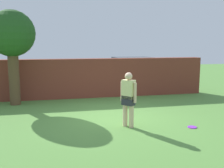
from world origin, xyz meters
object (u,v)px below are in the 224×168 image
at_px(person, 128,97).
at_px(car, 132,73).
at_px(frisbee_purple, 192,127).
at_px(tree, 12,36).

relative_size(person, car, 0.38).
relative_size(car, frisbee_purple, 15.82).
xyz_separation_m(person, frisbee_purple, (1.82, -0.48, -0.89)).
height_order(car, frisbee_purple, car).
bearing_deg(person, tree, -175.87).
bearing_deg(person, frisbee_purple, 34.73).
bearing_deg(tree, frisbee_purple, -37.30).
distance_m(tree, frisbee_purple, 7.45).
height_order(person, frisbee_purple, person).
relative_size(tree, car, 0.88).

